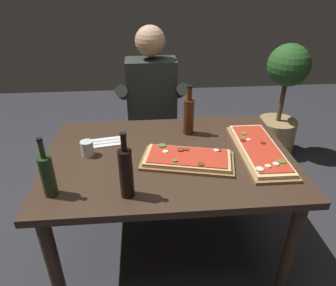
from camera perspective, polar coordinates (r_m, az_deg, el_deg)
ground_plane at (r=2.25m, az=0.11°, el=-18.47°), size 6.40×6.40×0.00m
dining_table at (r=1.82m, az=0.13°, el=-4.75°), size 1.40×0.96×0.74m
pizza_rectangular_front at (r=1.70m, az=3.62°, el=-2.97°), size 0.55×0.35×0.05m
pizza_rectangular_left at (r=1.86m, az=16.50°, el=-1.19°), size 0.25×0.62×0.05m
wine_bottle_dark at (r=1.95m, az=3.85°, el=5.16°), size 0.07×0.07×0.32m
oil_bottle_amber at (r=1.41m, az=-7.75°, el=-5.32°), size 0.07×0.07×0.33m
vinegar_bottle_green at (r=1.52m, az=-21.35°, el=-5.47°), size 0.06×0.06×0.30m
tumbler_near_camera at (r=1.81m, az=-14.67°, el=-1.11°), size 0.07×0.07×0.09m
napkin_cutlery_set at (r=1.92m, az=-11.16°, el=0.15°), size 0.20×0.14×0.01m
diner_chair at (r=2.64m, az=-2.91°, el=2.78°), size 0.44×0.44×0.87m
seated_diner at (r=2.42m, az=-2.94°, el=6.93°), size 0.53×0.41×1.33m
potted_plant_corner at (r=3.20m, az=20.29°, el=7.37°), size 0.39×0.39×1.10m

